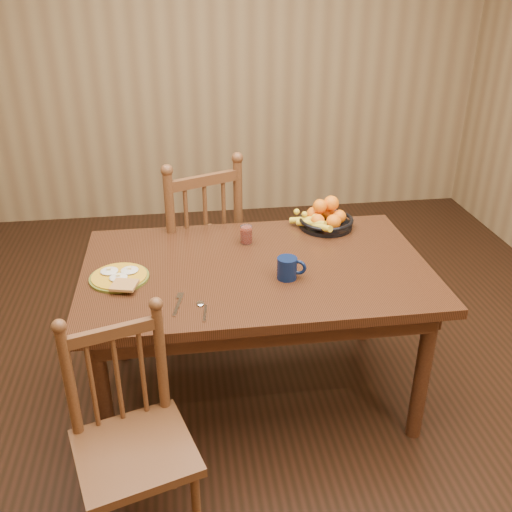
{
  "coord_description": "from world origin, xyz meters",
  "views": [
    {
      "loc": [
        -0.33,
        -2.32,
        2.0
      ],
      "look_at": [
        0.0,
        0.0,
        0.8
      ],
      "focal_mm": 40.0,
      "sensor_mm": 36.0,
      "label": 1
    }
  ],
  "objects": [
    {
      "name": "room",
      "position": [
        0.0,
        0.0,
        1.35
      ],
      "size": [
        4.52,
        5.02,
        2.72
      ],
      "color": "black",
      "rests_on": "ground"
    },
    {
      "name": "coffee_mug",
      "position": [
        0.12,
        -0.14,
        0.8
      ],
      "size": [
        0.13,
        0.09,
        0.1
      ],
      "color": "#091432",
      "rests_on": "dining_table"
    },
    {
      "name": "juice_glass",
      "position": [
        -0.01,
        0.25,
        0.79
      ],
      "size": [
        0.06,
        0.06,
        0.09
      ],
      "color": "silver",
      "rests_on": "dining_table"
    },
    {
      "name": "chair_far",
      "position": [
        -0.27,
        0.67,
        0.53
      ],
      "size": [
        0.63,
        0.62,
        1.08
      ],
      "rotation": [
        0.0,
        0.0,
        3.54
      ],
      "color": "#432914",
      "rests_on": "ground"
    },
    {
      "name": "fork",
      "position": [
        -0.36,
        -0.29,
        0.75
      ],
      "size": [
        0.05,
        0.18,
        0.0
      ],
      "rotation": [
        0.0,
        0.0,
        -0.23
      ],
      "color": "silver",
      "rests_on": "dining_table"
    },
    {
      "name": "dining_table",
      "position": [
        0.0,
        0.0,
        0.67
      ],
      "size": [
        1.6,
        1.0,
        0.75
      ],
      "color": "black",
      "rests_on": "ground"
    },
    {
      "name": "breakfast_plate",
      "position": [
        -0.62,
        -0.04,
        0.76
      ],
      "size": [
        0.26,
        0.3,
        0.04
      ],
      "color": "#59601E",
      "rests_on": "dining_table"
    },
    {
      "name": "fruit_bowl",
      "position": [
        0.42,
        0.38,
        0.8
      ],
      "size": [
        0.32,
        0.32,
        0.17
      ],
      "color": "black",
      "rests_on": "dining_table"
    },
    {
      "name": "spoon",
      "position": [
        -0.27,
        -0.33,
        0.75
      ],
      "size": [
        0.04,
        0.16,
        0.01
      ],
      "rotation": [
        0.0,
        0.0,
        -0.12
      ],
      "color": "silver",
      "rests_on": "dining_table"
    },
    {
      "name": "chair_near",
      "position": [
        -0.56,
        -0.72,
        0.44
      ],
      "size": [
        0.51,
        0.5,
        0.91
      ],
      "rotation": [
        0.0,
        0.0,
        0.29
      ],
      "color": "#432914",
      "rests_on": "ground"
    }
  ]
}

